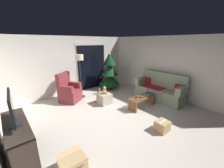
{
  "coord_description": "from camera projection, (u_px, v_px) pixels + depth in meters",
  "views": [
    {
      "loc": [
        -2.55,
        -2.8,
        2.28
      ],
      "look_at": [
        0.4,
        0.7,
        0.85
      ],
      "focal_mm": 22.02,
      "sensor_mm": 36.0,
      "label": 1
    }
  ],
  "objects": [
    {
      "name": "ground_plane",
      "position": [
        117.0,
        117.0,
        4.29
      ],
      "size": [
        7.0,
        7.0,
        0.0
      ],
      "primitive_type": "plane",
      "color": "#BCB2A8"
    },
    {
      "name": "wall_back",
      "position": [
        71.0,
        65.0,
        6.16
      ],
      "size": [
        5.72,
        0.12,
        2.5
      ],
      "primitive_type": "cube",
      "color": "silver",
      "rests_on": "ground"
    },
    {
      "name": "wall_right",
      "position": [
        168.0,
        67.0,
        5.68
      ],
      "size": [
        0.12,
        6.0,
        2.5
      ],
      "primitive_type": "cube",
      "color": "silver",
      "rests_on": "ground"
    },
    {
      "name": "patio_door_frame",
      "position": [
        92.0,
        66.0,
        6.77
      ],
      "size": [
        1.6,
        0.02,
        2.2
      ],
      "primitive_type": "cube",
      "color": "silver",
      "rests_on": "ground"
    },
    {
      "name": "patio_door_glass",
      "position": [
        92.0,
        67.0,
        6.77
      ],
      "size": [
        1.5,
        0.02,
        2.1
      ],
      "primitive_type": "cube",
      "color": "black",
      "rests_on": "ground"
    },
    {
      "name": "couch",
      "position": [
        160.0,
        90.0,
        5.57
      ],
      "size": [
        0.83,
        1.96,
        1.08
      ],
      "color": "gray",
      "rests_on": "ground"
    },
    {
      "name": "coffee_table",
      "position": [
        142.0,
        100.0,
        4.92
      ],
      "size": [
        1.1,
        0.4,
        0.4
      ],
      "color": "brown",
      "rests_on": "ground"
    },
    {
      "name": "remote_white",
      "position": [
        147.0,
        96.0,
        4.92
      ],
      "size": [
        0.16,
        0.06,
        0.02
      ],
      "primitive_type": "cube",
      "rotation": [
        0.0,
        0.0,
        1.49
      ],
      "color": "silver",
      "rests_on": "coffee_table"
    },
    {
      "name": "remote_silver",
      "position": [
        145.0,
        95.0,
        5.01
      ],
      "size": [
        0.1,
        0.16,
        0.02
      ],
      "primitive_type": "cube",
      "rotation": [
        0.0,
        0.0,
        2.74
      ],
      "color": "#ADADB2",
      "rests_on": "coffee_table"
    },
    {
      "name": "remote_graphite",
      "position": [
        141.0,
        97.0,
        4.79
      ],
      "size": [
        0.12,
        0.15,
        0.02
      ],
      "primitive_type": "cube",
      "rotation": [
        0.0,
        0.0,
        3.73
      ],
      "color": "#333338",
      "rests_on": "coffee_table"
    },
    {
      "name": "remote_black",
      "position": [
        136.0,
        97.0,
        4.79
      ],
      "size": [
        0.15,
        0.13,
        0.02
      ],
      "primitive_type": "cube",
      "rotation": [
        0.0,
        0.0,
        5.37
      ],
      "color": "black",
      "rests_on": "coffee_table"
    },
    {
      "name": "book_stack",
      "position": [
        150.0,
        94.0,
        5.06
      ],
      "size": [
        0.25,
        0.23,
        0.05
      ],
      "color": "#B79333",
      "rests_on": "coffee_table"
    },
    {
      "name": "cell_phone",
      "position": [
        150.0,
        93.0,
        5.08
      ],
      "size": [
        0.08,
        0.15,
        0.01
      ],
      "primitive_type": "cube",
      "rotation": [
        0.0,
        0.0,
        0.07
      ],
      "color": "black",
      "rests_on": "book_stack"
    },
    {
      "name": "christmas_tree",
      "position": [
        109.0,
        73.0,
        6.7
      ],
      "size": [
        1.06,
        1.06,
        1.83
      ],
      "color": "#4C1E19",
      "rests_on": "ground"
    },
    {
      "name": "armchair",
      "position": [
        69.0,
        91.0,
        5.37
      ],
      "size": [
        0.95,
        0.95,
        1.13
      ],
      "color": "maroon",
      "rests_on": "ground"
    },
    {
      "name": "floor_lamp",
      "position": [
        80.0,
        62.0,
        5.46
      ],
      "size": [
        0.32,
        0.32,
        1.78
      ],
      "color": "#2D2D30",
      "rests_on": "ground"
    },
    {
      "name": "media_shelf",
      "position": [
        18.0,
        144.0,
        2.65
      ],
      "size": [
        0.4,
        1.4,
        0.79
      ],
      "color": "black",
      "rests_on": "ground"
    },
    {
      "name": "television",
      "position": [
        12.0,
        109.0,
        2.5
      ],
      "size": [
        0.22,
        0.84,
        0.61
      ],
      "color": "black",
      "rests_on": "media_shelf"
    },
    {
      "name": "ottoman",
      "position": [
        104.0,
        99.0,
        5.2
      ],
      "size": [
        0.44,
        0.44,
        0.4
      ],
      "primitive_type": "cube",
      "color": "#B2A893",
      "rests_on": "ground"
    },
    {
      "name": "teddy_bear_honey",
      "position": [
        105.0,
        91.0,
        5.1
      ],
      "size": [
        0.21,
        0.22,
        0.29
      ],
      "color": "tan",
      "rests_on": "ottoman"
    },
    {
      "name": "teddy_bear_chestnut_by_tree",
      "position": [
        99.0,
        91.0,
        6.18
      ],
      "size": [
        0.22,
        0.21,
        0.29
      ],
      "color": "brown",
      "rests_on": "ground"
    },
    {
      "name": "cardboard_box_open_near_shelf",
      "position": [
        73.0,
        166.0,
        2.42
      ],
      "size": [
        0.47,
        0.49,
        0.37
      ],
      "color": "tan",
      "rests_on": "ground"
    },
    {
      "name": "cardboard_box_taped_mid_floor",
      "position": [
        162.0,
        126.0,
        3.62
      ],
      "size": [
        0.36,
        0.32,
        0.28
      ],
      "color": "tan",
      "rests_on": "ground"
    }
  ]
}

